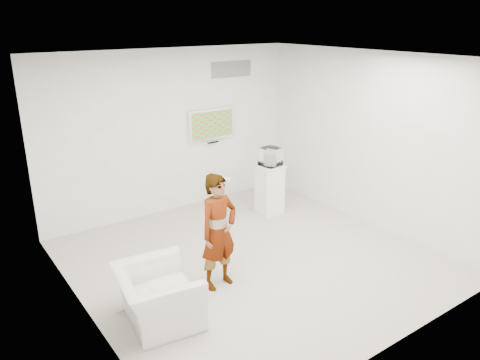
{
  "coord_description": "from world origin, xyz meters",
  "views": [
    {
      "loc": [
        -3.85,
        -5.05,
        3.51
      ],
      "look_at": [
        0.2,
        0.6,
        1.07
      ],
      "focal_mm": 35.0,
      "sensor_mm": 36.0,
      "label": 1
    }
  ],
  "objects_px": {
    "floor_uplight": "(222,200)",
    "tv": "(212,124)",
    "person": "(219,232)",
    "armchair": "(158,296)",
    "pedestal": "(270,189)"
  },
  "relations": [
    {
      "from": "person",
      "to": "floor_uplight",
      "type": "relative_size",
      "value": 5.88
    },
    {
      "from": "pedestal",
      "to": "floor_uplight",
      "type": "height_order",
      "value": "pedestal"
    },
    {
      "from": "floor_uplight",
      "to": "person",
      "type": "bearing_deg",
      "value": -124.14
    },
    {
      "from": "floor_uplight",
      "to": "tv",
      "type": "bearing_deg",
      "value": 80.24
    },
    {
      "from": "armchair",
      "to": "floor_uplight",
      "type": "relative_size",
      "value": 3.79
    },
    {
      "from": "armchair",
      "to": "floor_uplight",
      "type": "bearing_deg",
      "value": -36.96
    },
    {
      "from": "tv",
      "to": "person",
      "type": "bearing_deg",
      "value": -120.89
    },
    {
      "from": "tv",
      "to": "pedestal",
      "type": "bearing_deg",
      "value": -67.25
    },
    {
      "from": "person",
      "to": "armchair",
      "type": "bearing_deg",
      "value": -174.53
    },
    {
      "from": "person",
      "to": "armchair",
      "type": "height_order",
      "value": "person"
    },
    {
      "from": "pedestal",
      "to": "floor_uplight",
      "type": "xyz_separation_m",
      "value": [
        -0.57,
        0.76,
        -0.33
      ]
    },
    {
      "from": "floor_uplight",
      "to": "armchair",
      "type": "bearing_deg",
      "value": -135.57
    },
    {
      "from": "armchair",
      "to": "pedestal",
      "type": "relative_size",
      "value": 1.11
    },
    {
      "from": "tv",
      "to": "armchair",
      "type": "relative_size",
      "value": 0.97
    },
    {
      "from": "pedestal",
      "to": "floor_uplight",
      "type": "bearing_deg",
      "value": 127.16
    }
  ]
}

